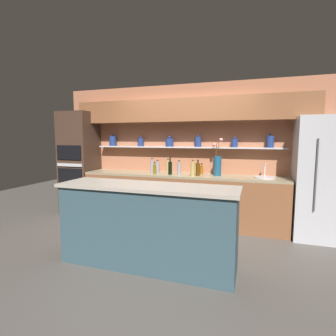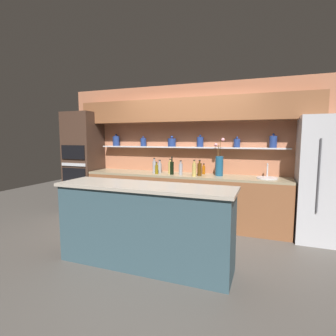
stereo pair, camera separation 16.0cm
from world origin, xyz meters
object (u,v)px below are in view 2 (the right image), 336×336
Objects in this scene: flower_vase at (219,164)px; bottle_spirit_9 at (181,169)px; bottle_spirit_1 at (199,169)px; bottle_spirit_3 at (154,167)px; refrigerator at (324,179)px; bottle_spirit_2 at (160,167)px; bottle_spirit_8 at (170,167)px; bottle_spirit_7 at (194,169)px; bottle_oil_6 at (157,169)px; bottle_spirit_0 at (160,168)px; oven_tower at (84,163)px; sink_fixture at (267,177)px; bottle_wine_4 at (172,168)px; bottle_sauce_5 at (204,170)px.

flower_vase reaches higher than bottle_spirit_9.
bottle_spirit_1 is 0.98× the size of bottle_spirit_3.
refrigerator reaches higher than bottle_spirit_3.
flower_vase is at bearing -5.61° from bottle_spirit_2.
flower_vase is at bearing 1.17° from bottle_spirit_8.
bottle_oil_6 is at bearing 176.62° from bottle_spirit_7.
bottle_spirit_9 is (0.46, 0.03, 0.02)m from bottle_oil_6.
bottle_spirit_3 reaches higher than bottle_spirit_0.
bottle_spirit_3 reaches higher than bottle_spirit_9.
flower_vase is 2.42× the size of bottle_spirit_8.
bottle_spirit_0 is 1.08× the size of bottle_spirit_2.
bottle_spirit_8 is at bearing 0.75° from oven_tower.
flower_vase reaches higher than sink_fixture.
bottle_wine_4 is (-1.63, -0.11, 0.10)m from sink_fixture.
sink_fixture is 1.21× the size of bottle_spirit_8.
bottle_spirit_0 is 0.22m from bottle_spirit_8.
flower_vase is 3.41× the size of bottle_sauce_5.
flower_vase is at bearing 3.93° from bottle_spirit_3.
sink_fixture and bottle_spirit_0 have the same top height.
bottle_spirit_3 is (-2.82, -0.00, 0.09)m from refrigerator.
bottle_sauce_5 is 0.87m from bottle_oil_6.
refrigerator is at bearing -1.34° from bottle_spirit_0.
bottle_spirit_3 reaches higher than bottle_spirit_2.
refrigerator reaches higher than bottle_sauce_5.
bottle_spirit_3 is (-0.04, -0.20, 0.03)m from bottle_spirit_2.
bottle_spirit_3 reaches higher than bottle_spirit_1.
refrigerator is at bearing -1.41° from bottle_spirit_8.
flower_vase is 2.31× the size of bottle_spirit_3.
oven_tower is at bearing -179.25° from bottle_spirit_8.
flower_vase is (-1.61, 0.08, 0.17)m from refrigerator.
bottle_wine_4 reaches higher than bottle_spirit_8.
bottle_spirit_2 is at bearing 175.70° from sink_fixture.
bottle_oil_6 is 0.82× the size of bottle_spirit_8.
bottle_oil_6 is (-1.92, -0.14, 0.07)m from sink_fixture.
sink_fixture is at bearing 4.25° from bottle_spirit_9.
oven_tower reaches higher than bottle_wine_4.
oven_tower is 1.66m from bottle_spirit_3.
bottle_sauce_5 is (0.87, 0.00, -0.01)m from bottle_spirit_2.
bottle_spirit_2 is 0.81× the size of bottle_spirit_7.
oven_tower is 1.70m from bottle_spirit_2.
bottle_wine_4 is 0.30m from bottle_oil_6.
sink_fixture is (3.67, 0.01, -0.12)m from oven_tower.
bottle_spirit_9 is (-0.67, -0.14, -0.09)m from flower_vase.
bottle_spirit_7 reaches higher than bottle_spirit_0.
bottle_sauce_5 is (-1.91, 0.20, 0.04)m from refrigerator.
oven_tower is 9.17× the size of bottle_spirit_2.
bottle_spirit_7 is at bearing -3.88° from oven_tower.
oven_tower is at bearing 176.12° from bottle_spirit_7.
bottle_wine_4 is 1.15× the size of bottle_spirit_7.
refrigerator is at bearing 1.74° from bottle_spirit_1.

